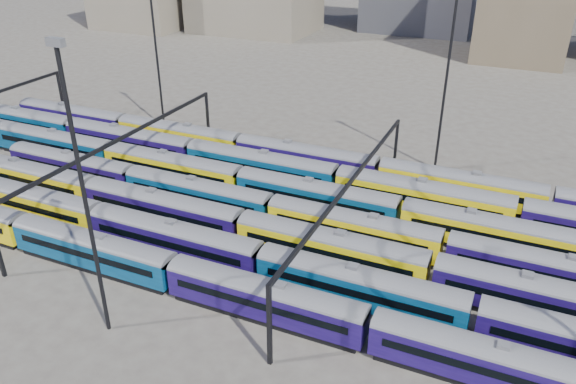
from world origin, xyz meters
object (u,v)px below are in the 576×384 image
at_px(mast_2, 83,189).
at_px(rake_2, 330,245).
at_px(rake_0, 370,325).
at_px(rake_1, 174,236).

bearing_deg(mast_2, rake_2, 49.15).
bearing_deg(mast_2, rake_0, 17.75).
bearing_deg(mast_2, rake_1, 94.74).
bearing_deg(rake_2, rake_0, -54.35).
xyz_separation_m(rake_2, mast_2, (-14.70, -17.00, 11.30)).
height_order(rake_0, rake_2, rake_2).
height_order(rake_1, rake_2, rake_2).
height_order(rake_1, mast_2, mast_2).
relative_size(rake_0, rake_2, 0.81).
relative_size(rake_0, mast_2, 4.56).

